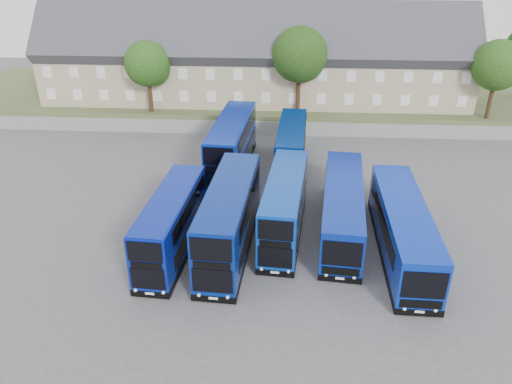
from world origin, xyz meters
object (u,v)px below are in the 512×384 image
object	(u,v)px
tree_west	(149,65)
tree_east	(499,67)
dd_front_left	(172,225)
dd_front_mid	(229,220)
tree_mid	(301,57)
coach_east_a	(342,209)

from	to	relation	value
tree_west	tree_east	bearing A→B (deg)	0.00
dd_front_left	dd_front_mid	distance (m)	3.86
tree_mid	tree_east	distance (m)	20.02
dd_front_left	dd_front_mid	bearing A→B (deg)	11.08
dd_front_mid	coach_east_a	xyz separation A→B (m)	(7.80, 2.95, -0.56)
dd_front_left	tree_mid	bearing A→B (deg)	74.14
dd_front_left	tree_mid	xyz separation A→B (m)	(8.80, 24.53, 6.05)
tree_mid	coach_east_a	bearing A→B (deg)	-82.37
dd_front_left	tree_west	bearing A→B (deg)	110.55
tree_mid	tree_east	world-z (taller)	tree_mid
dd_front_mid	dd_front_left	bearing A→B (deg)	-169.26
dd_front_left	coach_east_a	xyz separation A→B (m)	(11.62, 3.43, -0.29)
coach_east_a	tree_east	bearing A→B (deg)	55.81
dd_front_mid	tree_east	distance (m)	34.70
coach_east_a	dd_front_left	bearing A→B (deg)	-157.91
coach_east_a	tree_mid	distance (m)	22.21
coach_east_a	tree_mid	bearing A→B (deg)	103.26
tree_mid	dd_front_mid	bearing A→B (deg)	-101.68
coach_east_a	tree_east	world-z (taller)	tree_east
dd_front_mid	tree_west	world-z (taller)	tree_west
dd_front_left	tree_mid	distance (m)	26.76
dd_front_left	tree_west	distance (m)	25.59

